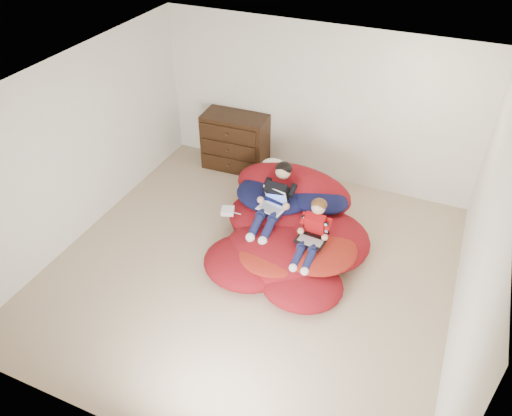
{
  "coord_description": "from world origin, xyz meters",
  "views": [
    {
      "loc": [
        1.97,
        -4.35,
        4.57
      ],
      "look_at": [
        -0.1,
        0.39,
        0.7
      ],
      "focal_mm": 35.0,
      "sensor_mm": 36.0,
      "label": 1
    }
  ],
  "objects_px": {
    "beanbag_pile": "(289,229)",
    "laptop_white": "(273,203)",
    "older_boy": "(275,197)",
    "laptop_black": "(313,233)",
    "dresser": "(235,142)",
    "younger_boy": "(313,230)"
  },
  "relations": [
    {
      "from": "dresser",
      "to": "younger_boy",
      "type": "bearing_deg",
      "value": -43.5
    },
    {
      "from": "laptop_black",
      "to": "younger_boy",
      "type": "bearing_deg",
      "value": -90.0
    },
    {
      "from": "dresser",
      "to": "beanbag_pile",
      "type": "height_order",
      "value": "dresser"
    },
    {
      "from": "younger_boy",
      "to": "older_boy",
      "type": "bearing_deg",
      "value": 148.76
    },
    {
      "from": "laptop_white",
      "to": "older_boy",
      "type": "bearing_deg",
      "value": 90.0
    },
    {
      "from": "beanbag_pile",
      "to": "older_boy",
      "type": "relative_size",
      "value": 2.12
    },
    {
      "from": "beanbag_pile",
      "to": "younger_boy",
      "type": "relative_size",
      "value": 2.85
    },
    {
      "from": "younger_boy",
      "to": "laptop_white",
      "type": "relative_size",
      "value": 2.16
    },
    {
      "from": "laptop_white",
      "to": "laptop_black",
      "type": "bearing_deg",
      "value": -25.51
    },
    {
      "from": "older_boy",
      "to": "younger_boy",
      "type": "height_order",
      "value": "older_boy"
    },
    {
      "from": "beanbag_pile",
      "to": "laptop_black",
      "type": "distance_m",
      "value": 0.6
    },
    {
      "from": "dresser",
      "to": "laptop_black",
      "type": "height_order",
      "value": "dresser"
    },
    {
      "from": "younger_boy",
      "to": "laptop_black",
      "type": "xyz_separation_m",
      "value": [
        0.0,
        0.0,
        -0.06
      ]
    },
    {
      "from": "beanbag_pile",
      "to": "laptop_white",
      "type": "relative_size",
      "value": 6.14
    },
    {
      "from": "dresser",
      "to": "older_boy",
      "type": "xyz_separation_m",
      "value": [
        1.29,
        -1.45,
        0.2
      ]
    },
    {
      "from": "younger_boy",
      "to": "dresser",
      "type": "bearing_deg",
      "value": 136.5
    },
    {
      "from": "dresser",
      "to": "younger_boy",
      "type": "distance_m",
      "value": 2.71
    },
    {
      "from": "beanbag_pile",
      "to": "older_boy",
      "type": "bearing_deg",
      "value": 158.64
    },
    {
      "from": "laptop_black",
      "to": "dresser",
      "type": "bearing_deg",
      "value": 136.57
    },
    {
      "from": "older_boy",
      "to": "laptop_black",
      "type": "height_order",
      "value": "older_boy"
    },
    {
      "from": "beanbag_pile",
      "to": "older_boy",
      "type": "distance_m",
      "value": 0.49
    },
    {
      "from": "older_boy",
      "to": "younger_boy",
      "type": "relative_size",
      "value": 1.34
    }
  ]
}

